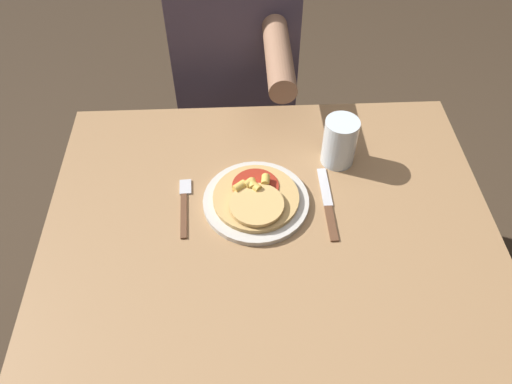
{
  "coord_description": "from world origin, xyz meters",
  "views": [
    {
      "loc": [
        -0.06,
        -0.7,
        1.64
      ],
      "look_at": [
        -0.03,
        0.05,
        0.78
      ],
      "focal_mm": 35.0,
      "sensor_mm": 36.0,
      "label": 1
    }
  ],
  "objects_px": {
    "knife": "(328,204)",
    "person_diner": "(236,62)",
    "plate": "(256,201)",
    "fork": "(184,203)",
    "pizza": "(256,197)",
    "drinking_glass": "(340,142)",
    "dining_table": "(269,249)"
  },
  "relations": [
    {
      "from": "pizza",
      "to": "knife",
      "type": "xyz_separation_m",
      "value": [
        0.17,
        -0.01,
        -0.02
      ]
    },
    {
      "from": "plate",
      "to": "drinking_glass",
      "type": "xyz_separation_m",
      "value": [
        0.21,
        0.13,
        0.06
      ]
    },
    {
      "from": "fork",
      "to": "drinking_glass",
      "type": "bearing_deg",
      "value": 18.78
    },
    {
      "from": "pizza",
      "to": "person_diner",
      "type": "height_order",
      "value": "person_diner"
    },
    {
      "from": "drinking_glass",
      "to": "person_diner",
      "type": "bearing_deg",
      "value": 117.32
    },
    {
      "from": "plate",
      "to": "pizza",
      "type": "relative_size",
      "value": 1.24
    },
    {
      "from": "pizza",
      "to": "drinking_glass",
      "type": "height_order",
      "value": "drinking_glass"
    },
    {
      "from": "dining_table",
      "to": "fork",
      "type": "relative_size",
      "value": 5.82
    },
    {
      "from": "dining_table",
      "to": "drinking_glass",
      "type": "distance_m",
      "value": 0.32
    },
    {
      "from": "dining_table",
      "to": "pizza",
      "type": "xyz_separation_m",
      "value": [
        -0.03,
        0.04,
        0.15
      ]
    },
    {
      "from": "fork",
      "to": "drinking_glass",
      "type": "height_order",
      "value": "drinking_glass"
    },
    {
      "from": "plate",
      "to": "knife",
      "type": "xyz_separation_m",
      "value": [
        0.17,
        -0.01,
        -0.0
      ]
    },
    {
      "from": "plate",
      "to": "knife",
      "type": "distance_m",
      "value": 0.17
    },
    {
      "from": "dining_table",
      "to": "drinking_glass",
      "type": "height_order",
      "value": "drinking_glass"
    },
    {
      "from": "knife",
      "to": "dining_table",
      "type": "bearing_deg",
      "value": -165.86
    },
    {
      "from": "drinking_glass",
      "to": "fork",
      "type": "bearing_deg",
      "value": -161.22
    },
    {
      "from": "pizza",
      "to": "fork",
      "type": "distance_m",
      "value": 0.17
    },
    {
      "from": "dining_table",
      "to": "knife",
      "type": "height_order",
      "value": "knife"
    },
    {
      "from": "plate",
      "to": "fork",
      "type": "bearing_deg",
      "value": 178.45
    },
    {
      "from": "plate",
      "to": "knife",
      "type": "relative_size",
      "value": 1.13
    },
    {
      "from": "knife",
      "to": "person_diner",
      "type": "relative_size",
      "value": 0.18
    },
    {
      "from": "person_diner",
      "to": "dining_table",
      "type": "bearing_deg",
      "value": -84.34
    },
    {
      "from": "dining_table",
      "to": "pizza",
      "type": "distance_m",
      "value": 0.16
    },
    {
      "from": "knife",
      "to": "person_diner",
      "type": "xyz_separation_m",
      "value": [
        -0.2,
        0.62,
        -0.03
      ]
    },
    {
      "from": "pizza",
      "to": "person_diner",
      "type": "distance_m",
      "value": 0.62
    },
    {
      "from": "knife",
      "to": "fork",
      "type": "bearing_deg",
      "value": 177.0
    },
    {
      "from": "drinking_glass",
      "to": "person_diner",
      "type": "height_order",
      "value": "person_diner"
    },
    {
      "from": "pizza",
      "to": "fork",
      "type": "relative_size",
      "value": 1.14
    },
    {
      "from": "pizza",
      "to": "knife",
      "type": "distance_m",
      "value": 0.17
    },
    {
      "from": "plate",
      "to": "fork",
      "type": "height_order",
      "value": "plate"
    },
    {
      "from": "pizza",
      "to": "drinking_glass",
      "type": "xyz_separation_m",
      "value": [
        0.21,
        0.14,
        0.04
      ]
    },
    {
      "from": "pizza",
      "to": "dining_table",
      "type": "bearing_deg",
      "value": -56.15
    }
  ]
}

